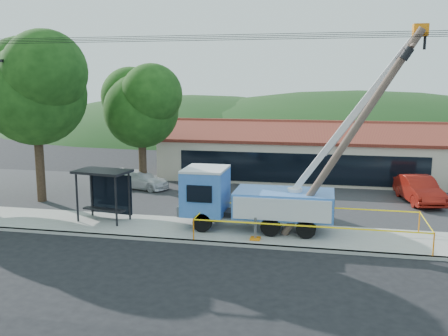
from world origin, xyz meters
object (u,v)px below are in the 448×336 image
utility_truck (253,196)px  car_white (141,190)px  bus_shelter (105,183)px  car_silver (199,194)px  car_red (418,204)px  leaning_pole (356,128)px

utility_truck → car_white: (-9.45, 8.30, -1.86)m
bus_shelter → car_white: size_ratio=0.71×
utility_truck → car_silver: 9.56m
car_white → car_red: bearing=-77.0°
car_silver → car_white: (-4.43, 0.37, 0.00)m
car_red → car_white: (-18.89, 0.33, 0.00)m
leaning_pole → car_red: 11.29m
car_silver → car_white: bearing=167.3°
leaning_pole → car_silver: 14.32m
bus_shelter → car_silver: bus_shelter is taller
utility_truck → car_white: 12.71m
car_silver → car_white: 4.45m
bus_shelter → car_red: 19.53m
leaning_pole → car_white: 17.88m
bus_shelter → car_red: size_ratio=0.62×
leaning_pole → car_red: leaning_pole is taller
utility_truck → leaning_pole: (4.93, -0.74, 3.72)m
car_silver → utility_truck: bearing=-65.6°
leaning_pole → bus_shelter: leaning_pole is taller
leaning_pole → car_red: size_ratio=1.99×
bus_shelter → car_white: 8.72m
car_red → car_silver: bearing=169.6°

